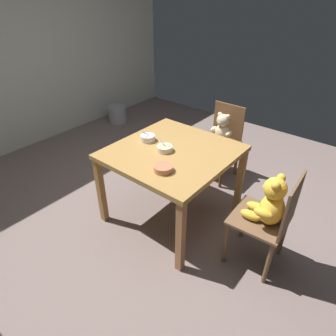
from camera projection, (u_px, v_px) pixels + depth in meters
ground_plane at (172, 215)px, 2.95m from camera, size 5.20×5.20×0.04m
wall_rear at (12, 47)px, 3.61m from camera, size 5.20×0.08×2.61m
dining_table at (172, 158)px, 2.59m from camera, size 1.04×1.01×0.74m
teddy_chair_near_right at (221, 135)px, 3.29m from camera, size 0.41×0.42×0.84m
teddy_chair_near_front at (269, 209)px, 2.15m from camera, size 0.44×0.43×0.86m
porridge_bowl_cream_center at (165, 148)px, 2.52m from camera, size 0.14×0.15×0.12m
porridge_bowl_white_far_center at (147, 138)px, 2.69m from camera, size 0.15×0.14×0.12m
porridge_bowl_terracotta_near_left at (163, 168)px, 2.25m from camera, size 0.15×0.15×0.05m
metal_pail at (118, 114)px, 4.83m from camera, size 0.30×0.30×0.27m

